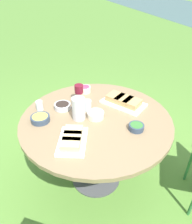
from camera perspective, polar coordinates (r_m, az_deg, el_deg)
name	(u,v)px	position (r m, az deg, el deg)	size (l,w,h in m)	color
ground_plane	(96,177)	(2.33, 0.00, -16.65)	(40.00, 40.00, 0.00)	#5B8C38
dining_table	(96,128)	(1.88, 0.00, -4.22)	(1.26, 1.26, 0.75)	#4C4C51
water_pitcher	(79,109)	(1.76, -4.57, 0.89)	(0.12, 0.11, 0.19)	silver
wine_glass	(79,90)	(1.96, -4.49, 5.84)	(0.08, 0.08, 0.18)	silver
platter_bread_main	(124,101)	(1.99, 7.21, 2.81)	(0.44, 0.39, 0.07)	white
platter_charcuterie	(72,139)	(1.57, -6.20, -7.05)	(0.36, 0.31, 0.07)	white
bowl_fries	(40,118)	(1.82, -14.35, -1.63)	(0.15, 0.15, 0.05)	#334256
bowl_salad	(136,127)	(1.71, 10.49, -3.84)	(0.12, 0.12, 0.05)	#334256
bowl_olives	(62,106)	(1.95, -8.76, 1.58)	(0.14, 0.14, 0.05)	silver
bowl_dip_red	(85,89)	(2.18, -2.90, 6.02)	(0.11, 0.11, 0.06)	beige
bowl_dip_cream	(96,114)	(1.81, -0.01, -0.63)	(0.14, 0.14, 0.05)	beige
cup_water_near	(87,105)	(1.89, -2.26, 1.72)	(0.07, 0.07, 0.10)	silver
cup_water_far	(39,106)	(1.96, -14.56, 1.65)	(0.06, 0.06, 0.08)	silver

